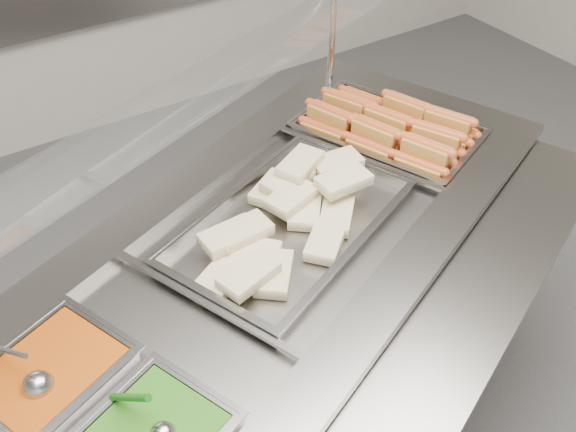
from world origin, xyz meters
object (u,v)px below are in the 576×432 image
serving_spoon (157,428)px  pan_hotdogs (387,139)px  sneeze_guard (204,88)px  pan_wraps (290,228)px  steam_counter (279,339)px  ladle (36,384)px

serving_spoon → pan_hotdogs: bearing=28.8°
sneeze_guard → pan_wraps: 0.43m
sneeze_guard → serving_spoon: sneeze_guard is taller
pan_wraps → steam_counter: bearing=-158.1°
steam_counter → sneeze_guard: 0.80m
ladle → serving_spoon: size_ratio=1.12×
pan_wraps → serving_spoon: serving_spoon is taller
pan_hotdogs → pan_wraps: size_ratio=0.82×
pan_hotdogs → serving_spoon: bearing=-151.2°
steam_counter → pan_wraps: 0.41m
pan_wraps → serving_spoon: 0.66m
pan_hotdogs → ladle: bearing=-163.8°
pan_hotdogs → sneeze_guard: bearing=-177.4°
sneeze_guard → pan_hotdogs: size_ratio=2.57×
pan_wraps → pan_hotdogs: bearing=21.9°
serving_spoon → pan_wraps: bearing=34.4°
steam_counter → pan_hotdogs: size_ratio=3.22×
steam_counter → pan_wraps: bearing=21.9°
pan_wraps → serving_spoon: bearing=-145.6°
pan_hotdogs → ladle: size_ratio=3.39×
pan_hotdogs → pan_wraps: 0.54m
steam_counter → pan_wraps: pan_wraps is taller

